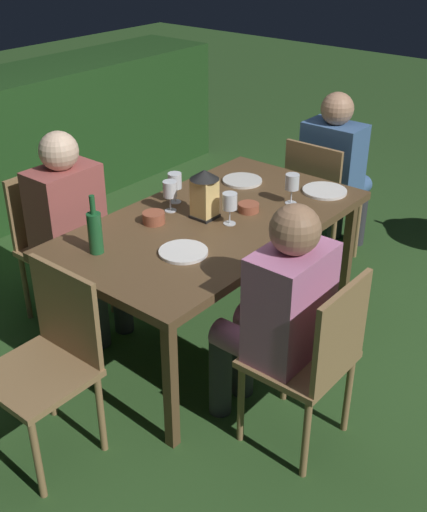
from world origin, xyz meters
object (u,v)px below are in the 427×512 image
object	(u,v)px
dining_table	(214,229)
wine_glass_b	(292,183)
lantern_centerpiece	(204,191)
wine_glass_a	(170,191)
chair_side_left_a	(313,356)
chair_head_near	(49,358)
person_in_pink	(277,310)
plate_c	(325,191)
bowl_olives	(154,217)
wine_glass_c	(175,182)
chair_head_far	(319,197)
plate_a	(242,181)
green_bottle_on_table	(95,231)
wine_glass_d	(230,203)
chair_side_right_a	(55,239)
plate_b	(183,252)
bowl_bread	(249,207)
person_in_rust	(75,225)
person_in_blue	(336,167)

from	to	relation	value
dining_table	wine_glass_b	distance (m)	0.50
lantern_centerpiece	wine_glass_a	bearing A→B (deg)	105.28
lantern_centerpiece	chair_side_left_a	bearing A→B (deg)	-112.24
chair_head_near	person_in_pink	size ratio (longest dim) A/B	0.76
person_in_pink	plate_c	xyz separation A→B (m)	(1.07, 0.40, 0.10)
person_in_pink	bowl_olives	distance (m)	0.90
wine_glass_c	dining_table	bearing A→B (deg)	-97.18
chair_head_near	chair_head_far	size ratio (longest dim) A/B	1.00
dining_table	plate_a	distance (m)	0.55
wine_glass_a	chair_head_near	bearing A→B (deg)	-166.71
chair_side_left_a	green_bottle_on_table	xyz separation A→B (m)	(-0.24, 1.06, 0.35)
wine_glass_d	wine_glass_a	bearing A→B (deg)	102.27
chair_side_left_a	person_in_pink	bearing A→B (deg)	90.00
wine_glass_a	plate_a	world-z (taller)	wine_glass_a
wine_glass_d	bowl_olives	distance (m)	0.40
chair_side_right_a	plate_b	xyz separation A→B (m)	(0.01, -0.99, 0.25)
plate_b	chair_side_right_a	bearing A→B (deg)	90.33
wine_glass_b	bowl_bread	xyz separation A→B (m)	(-0.23, 0.12, -0.09)
green_bottle_on_table	wine_glass_a	xyz separation A→B (m)	(0.56, 0.05, 0.01)
chair_head_far	wine_glass_d	xyz separation A→B (m)	(-1.09, -0.10, 0.36)
chair_head_far	plate_a	size ratio (longest dim) A/B	3.71
dining_table	lantern_centerpiece	xyz separation A→B (m)	(-0.01, 0.05, 0.20)
person_in_pink	person_in_rust	world-z (taller)	same
green_bottle_on_table	dining_table	bearing A→B (deg)	-17.51
person_in_blue	wine_glass_b	size ratio (longest dim) A/B	6.80
plate_c	person_in_rust	bearing A→B (deg)	138.95
person_in_rust	plate_b	bearing A→B (deg)	-89.59
wine_glass_b	bowl_olives	world-z (taller)	wine_glass_b
lantern_centerpiece	plate_b	distance (m)	0.43
green_bottle_on_table	plate_c	size ratio (longest dim) A/B	1.15
chair_side_right_a	bowl_bread	xyz separation A→B (m)	(0.58, -0.94, 0.27)
wine_glass_a	bowl_bread	xyz separation A→B (m)	(0.26, -0.33, -0.09)
person_in_rust	bowl_bread	distance (m)	0.95
person_in_rust	wine_glass_b	size ratio (longest dim) A/B	6.80
wine_glass_d	plate_b	bearing A→B (deg)	-175.92
chair_head_far	chair_side_right_a	distance (m)	1.72
chair_head_near	plate_c	world-z (taller)	chair_head_near
person_in_rust	bowl_bread	xyz separation A→B (m)	(0.58, -0.75, 0.12)
person_in_blue	plate_a	distance (m)	0.82
plate_b	bowl_olives	distance (m)	0.37
chair_side_left_a	plate_b	xyz separation A→B (m)	(0.01, 0.74, 0.25)
dining_table	wine_glass_d	size ratio (longest dim) A/B	10.08
chair_side_left_a	person_in_rust	world-z (taller)	person_in_rust
person_in_blue	green_bottle_on_table	xyz separation A→B (m)	(-1.92, 0.20, 0.20)
wine_glass_b	plate_c	bearing A→B (deg)	-13.96
chair_head_far	wine_glass_a	xyz separation A→B (m)	(-1.16, 0.24, 0.36)
dining_table	chair_side_right_a	xyz separation A→B (m)	(-0.38, 0.86, -0.19)
plate_a	dining_table	bearing A→B (deg)	-159.03
chair_head_near	person_in_rust	bearing A→B (deg)	42.85
person_in_blue	plate_b	world-z (taller)	person_in_blue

